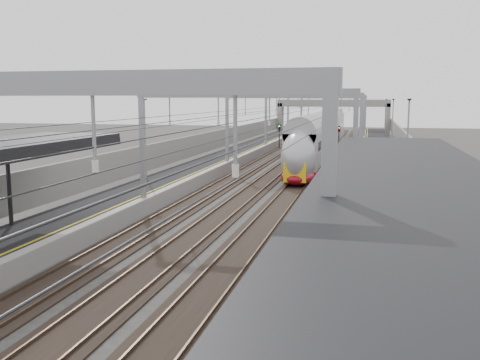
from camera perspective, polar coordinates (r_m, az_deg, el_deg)
The scene contains 13 objects.
platform_left at distance 55.46m, azimuth -2.27°, elevation 1.87°, with size 4.00×120.00×1.00m, color black.
platform_right at distance 53.40m, azimuth 14.49°, elevation 1.34°, with size 4.00×120.00×1.00m, color black.
tracks at distance 53.91m, azimuth 5.94°, elevation 1.15°, with size 11.40×140.00×0.20m.
overhead_line at distance 60.02m, azimuth 6.88°, elevation 7.73°, with size 13.00×140.00×6.60m.
canopy_right at distance 11.20m, azimuth 18.59°, elevation -1.82°, with size 4.40×30.00×4.24m.
overbridge at distance 108.23m, azimuth 9.89°, elevation 7.61°, with size 22.00×2.20×6.90m.
wall_left at distance 56.29m, azimuth -5.42°, elevation 3.07°, with size 0.30×120.00×3.20m, color gray.
wall_right at distance 53.44m, azimuth 17.97°, elevation 2.39°, with size 0.30×120.00×3.20m, color gray.
train at distance 65.50m, azimuth 8.69°, elevation 4.30°, with size 2.83×51.55×4.47m.
bench at distance 21.74m, azimuth 13.93°, elevation -6.12°, with size 0.81×1.95×0.98m.
signal_green at distance 75.59m, azimuth 4.22°, elevation 5.12°, with size 0.32×0.32×3.48m.
signal_red_near at distance 72.24m, azimuth 10.51°, elevation 4.84°, with size 0.32×0.32×3.48m.
signal_red_far at distance 77.62m, azimuth 12.36°, elevation 5.04°, with size 0.32×0.32×3.48m.
Camera 1 is at (6.99, -7.99, 7.04)m, focal length 40.00 mm.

